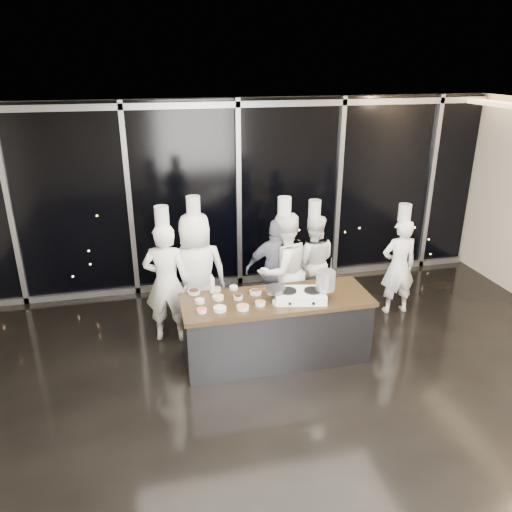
{
  "coord_description": "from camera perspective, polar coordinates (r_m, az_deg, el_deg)",
  "views": [
    {
      "loc": [
        -1.55,
        -4.67,
        3.79
      ],
      "look_at": [
        -0.2,
        1.2,
        1.38
      ],
      "focal_mm": 35.0,
      "sensor_mm": 36.0,
      "label": 1
    }
  ],
  "objects": [
    {
      "name": "stove",
      "position": [
        6.41,
        5.07,
        -4.5
      ],
      "size": [
        0.7,
        0.51,
        0.14
      ],
      "rotation": [
        0.0,
        0.0,
        -0.2
      ],
      "color": "white",
      "rests_on": "demo_counter"
    },
    {
      "name": "chef_far_left",
      "position": [
        7.04,
        -10.2,
        -2.91
      ],
      "size": [
        0.72,
        0.56,
        1.98
      ],
      "rotation": [
        0.0,
        0.0,
        2.91
      ],
      "color": "white",
      "rests_on": "ground"
    },
    {
      "name": "chef_center",
      "position": [
        7.32,
        3.11,
        -1.61
      ],
      "size": [
        1.04,
        0.93,
        1.99
      ],
      "rotation": [
        0.0,
        0.0,
        3.52
      ],
      "color": "white",
      "rests_on": "ground"
    },
    {
      "name": "stock_pot",
      "position": [
        6.38,
        7.97,
        -2.78
      ],
      "size": [
        0.29,
        0.29,
        0.25
      ],
      "primitive_type": "cylinder",
      "rotation": [
        0.0,
        0.0,
        -0.2
      ],
      "color": "silver",
      "rests_on": "stove"
    },
    {
      "name": "chef_right",
      "position": [
        7.94,
        6.45,
        -0.59
      ],
      "size": [
        0.88,
        0.77,
        1.79
      ],
      "rotation": [
        0.0,
        0.0,
        2.88
      ],
      "color": "white",
      "rests_on": "ground"
    },
    {
      "name": "prep_bowls",
      "position": [
        6.4,
        -1.64,
        -4.85
      ],
      "size": [
        1.39,
        0.73,
        0.05
      ],
      "color": "silver",
      "rests_on": "demo_counter"
    },
    {
      "name": "chef_left",
      "position": [
        7.16,
        -6.82,
        -2.0
      ],
      "size": [
        0.96,
        0.69,
        2.05
      ],
      "rotation": [
        0.0,
        0.0,
        3.27
      ],
      "color": "white",
      "rests_on": "ground"
    },
    {
      "name": "room_shell",
      "position": [
        5.22,
        7.04,
        4.38
      ],
      "size": [
        9.02,
        7.02,
        3.21
      ],
      "color": "beige",
      "rests_on": "ground"
    },
    {
      "name": "ground",
      "position": [
        6.21,
        4.47,
        -15.91
      ],
      "size": [
        9.0,
        9.0,
        0.0
      ],
      "primitive_type": "plane",
      "color": "black",
      "rests_on": "ground"
    },
    {
      "name": "chef_side",
      "position": [
        8.04,
        15.99,
        -1.0
      ],
      "size": [
        0.57,
        0.38,
        1.77
      ],
      "rotation": [
        0.0,
        0.0,
        3.12
      ],
      "color": "white",
      "rests_on": "ground"
    },
    {
      "name": "squeeze_bottle",
      "position": [
        6.57,
        -5.07,
        -3.17
      ],
      "size": [
        0.08,
        0.08,
        0.27
      ],
      "color": "silver",
      "rests_on": "demo_counter"
    },
    {
      "name": "guest",
      "position": [
        7.4,
        2.47,
        -1.9
      ],
      "size": [
        1.04,
        0.75,
        1.64
      ],
      "rotation": [
        0.0,
        0.0,
        2.73
      ],
      "color": "#151E3B",
      "rests_on": "ground"
    },
    {
      "name": "demo_counter",
      "position": [
        6.68,
        2.3,
        -8.24
      ],
      "size": [
        2.46,
        0.86,
        0.9
      ],
      "color": "#333337",
      "rests_on": "ground"
    },
    {
      "name": "frying_pan",
      "position": [
        6.34,
        2.17,
        -3.75
      ],
      "size": [
        0.46,
        0.3,
        0.04
      ],
      "rotation": [
        0.0,
        0.0,
        -0.2
      ],
      "color": "gray",
      "rests_on": "stove"
    },
    {
      "name": "window_wall",
      "position": [
        8.54,
        -2.04,
        6.86
      ],
      "size": [
        8.9,
        0.11,
        3.2
      ],
      "color": "black",
      "rests_on": "ground"
    }
  ]
}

